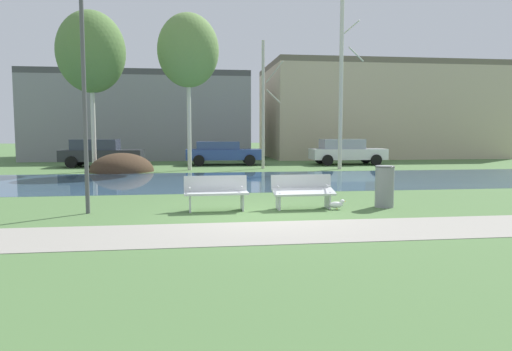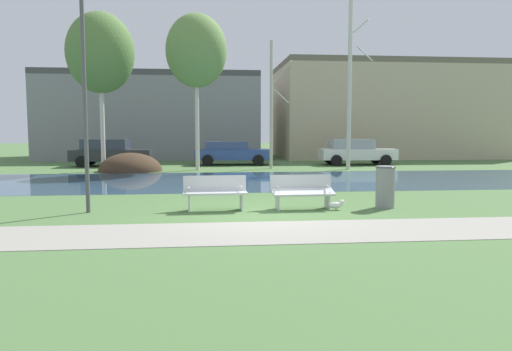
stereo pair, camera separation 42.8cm
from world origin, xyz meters
name	(u,v)px [view 1 (the left image)]	position (x,y,z in m)	size (l,w,h in m)	color
ground_plane	(230,176)	(0.00, 10.00, 0.00)	(120.00, 120.00, 0.00)	#4C703D
paved_path_strip	(280,232)	(0.00, -1.87, 0.01)	(60.00, 2.15, 0.01)	gray
river_band	(234,181)	(0.00, 8.09, 0.00)	(80.00, 7.77, 0.01)	#33516B
soil_mound	(122,172)	(-5.12, 13.22, 0.00)	(3.13, 2.97, 1.85)	#423021
bench_left	(216,192)	(-1.12, 0.88, 0.47)	(1.61, 0.60, 0.87)	silver
bench_right	(303,191)	(1.11, 0.88, 0.47)	(1.61, 0.60, 0.87)	silver
trash_bin	(385,186)	(3.31, 0.84, 0.57)	(0.51, 0.51, 1.10)	gray
seagull	(337,204)	(1.95, 0.63, 0.13)	(0.45, 0.17, 0.26)	white
streetlamp	(83,54)	(-4.24, 0.89, 3.81)	(0.32, 0.32, 5.76)	#4C4C51
birch_far_left	(91,52)	(-6.46, 13.42, 5.81)	(3.28, 3.28, 7.80)	beige
birch_left	(188,51)	(-1.79, 13.63, 6.01)	(3.07, 3.07, 7.88)	beige
birch_center_left	(264,104)	(2.13, 14.18, 3.42)	(1.16, 1.96, 6.73)	#BCB7A8
birch_center	(342,78)	(6.07, 13.24, 4.74)	(1.30, 2.10, 9.33)	beige
parked_van_nearest_dark	(100,152)	(-6.77, 16.76, 0.80)	(4.50, 2.09, 1.54)	#282B30
parked_sedan_second_blue	(222,152)	(0.13, 17.22, 0.74)	(4.49, 2.13, 1.38)	#2D4793
parked_hatch_third_white	(346,151)	(7.46, 16.51, 0.80)	(4.45, 2.20, 1.52)	silver
building_grey_warehouse	(143,117)	(-5.22, 25.98, 3.03)	(15.13, 9.60, 6.06)	gray
building_beige_block	(377,112)	(12.83, 25.23, 3.51)	(17.26, 9.58, 7.03)	#BCAD8E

